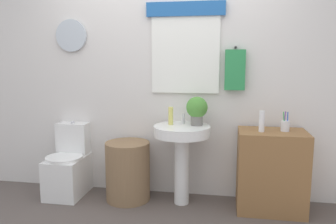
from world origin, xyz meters
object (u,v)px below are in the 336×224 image
wooden_cabinet (271,171)px  lotion_bottle (262,121)px  soap_bottle (171,116)px  potted_plant (197,109)px  pedestal_sink (182,144)px  toothbrush_cup (285,126)px  toilet (69,167)px  laundry_hamper (128,171)px

wooden_cabinet → lotion_bottle: bearing=-160.1°
soap_bottle → potted_plant: size_ratio=0.62×
pedestal_sink → lotion_bottle: 0.80m
soap_bottle → toothbrush_cup: 1.10m
toilet → wooden_cabinet: bearing=-0.9°
laundry_hamper → lotion_bottle: size_ratio=3.11×
toilet → toothbrush_cup: size_ratio=4.20×
laundry_hamper → soap_bottle: 0.73m
lotion_bottle → toothbrush_cup: (0.22, 0.06, -0.04)m
toilet → potted_plant: potted_plant is taller
laundry_hamper → soap_bottle: size_ratio=3.44×
potted_plant → lotion_bottle: potted_plant is taller
laundry_hamper → soap_bottle: (0.44, 0.05, 0.58)m
toilet → potted_plant: bearing=1.1°
potted_plant → lotion_bottle: (0.61, -0.10, -0.09)m
toilet → laundry_hamper: size_ratio=1.27×
pedestal_sink → potted_plant: potted_plant is taller
potted_plant → pedestal_sink: bearing=-156.8°
wooden_cabinet → potted_plant: 0.93m
soap_bottle → potted_plant: bearing=2.2°
wooden_cabinet → soap_bottle: bearing=177.1°
lotion_bottle → toilet: bearing=177.9°
potted_plant → toothbrush_cup: size_ratio=1.54×
wooden_cabinet → potted_plant: (-0.72, 0.06, 0.57)m
pedestal_sink → potted_plant: bearing=23.2°
laundry_hamper → toothbrush_cup: toothbrush_cup is taller
laundry_hamper → toothbrush_cup: 1.63m
toothbrush_cup → potted_plant: bearing=177.3°
potted_plant → toilet: bearing=-178.9°
toothbrush_cup → pedestal_sink: bearing=-178.8°
toilet → toothbrush_cup: 2.27m
soap_bottle → toothbrush_cup: (1.10, -0.03, -0.06)m
wooden_cabinet → soap_bottle: (-0.98, 0.05, 0.50)m
pedestal_sink → wooden_cabinet: size_ratio=1.03×
pedestal_sink → wooden_cabinet: 0.89m
wooden_cabinet → laundry_hamper: bearing=180.0°
laundry_hamper → pedestal_sink: pedestal_sink is taller
lotion_bottle → toothbrush_cup: 0.23m
pedestal_sink → potted_plant: 0.38m
laundry_hamper → wooden_cabinet: 1.43m
pedestal_sink → wooden_cabinet: pedestal_sink is taller
toilet → wooden_cabinet: 2.10m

